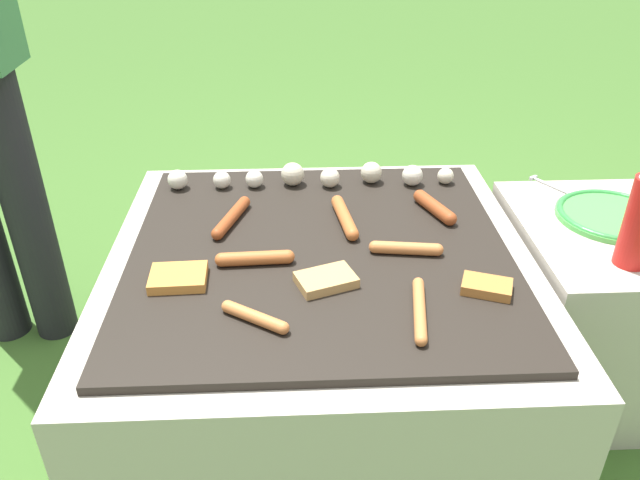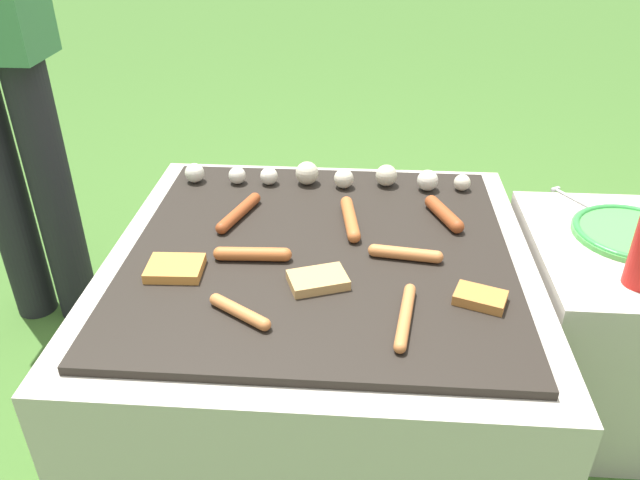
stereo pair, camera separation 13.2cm
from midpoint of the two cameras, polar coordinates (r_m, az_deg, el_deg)
name	(u,v)px [view 2 (the right image)]	position (r m, az deg, el deg)	size (l,w,h in m)	color
ground_plane	(320,399)	(1.61, 2.42, -14.46)	(14.00, 14.00, 0.00)	#3D6628
grill	(320,330)	(1.47, 2.61, -8.35)	(0.91, 0.91, 0.45)	#B2AA9E
side_ledge	(612,327)	(1.65, 27.31, -7.15)	(0.43, 0.50, 0.45)	#B2AA9E
sausage_back_right	(252,254)	(1.29, -3.28, -1.39)	(0.16, 0.03, 0.03)	#B7602D
sausage_front_right	(405,254)	(1.31, 10.69, -1.32)	(0.16, 0.04, 0.03)	#C6753D
sausage_back_center	(405,317)	(1.14, 11.14, -7.00)	(0.05, 0.19, 0.02)	#C6753D
sausage_mid_right	(350,219)	(1.42, 5.44, 1.88)	(0.05, 0.19, 0.03)	#B7602D
sausage_front_center	(239,213)	(1.45, -4.84, 2.45)	(0.08, 0.18, 0.03)	#93421E
sausage_front_left	(444,214)	(1.48, 13.80, 2.28)	(0.08, 0.15, 0.03)	#93421E
sausage_back_left	(240,312)	(1.13, -4.04, -6.68)	(0.12, 0.09, 0.02)	#C6753D
bread_slice_right	(175,268)	(1.27, -10.23, -2.65)	(0.11, 0.09, 0.02)	#D18438
bread_slice_left	(480,298)	(1.22, 17.49, -5.17)	(0.11, 0.09, 0.02)	#B27033
bread_slice_center	(318,280)	(1.22, 2.93, -3.78)	(0.13, 0.11, 0.02)	tan
mushroom_row	(329,176)	(1.59, 3.23, 5.78)	(0.73, 0.07, 0.06)	silver
plate_colorful	(632,233)	(1.57, 28.83, 0.52)	(0.25, 0.25, 0.02)	#4CB24C
fork_utensil	(582,203)	(1.66, 25.02, 3.00)	(0.12, 0.18, 0.01)	silver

